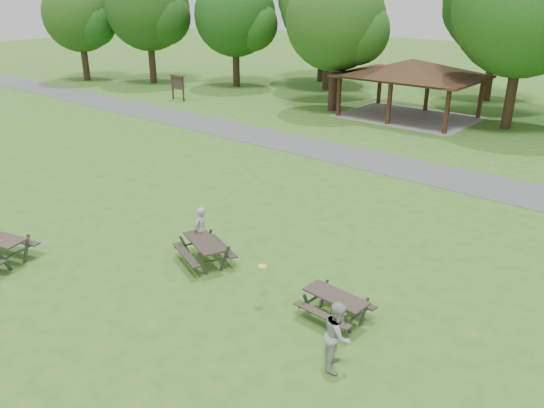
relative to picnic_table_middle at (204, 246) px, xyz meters
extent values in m
plane|color=#35691E|center=(-0.46, -1.40, -0.57)|extent=(160.00, 160.00, 0.00)
cube|color=#4A4A4D|center=(-0.46, 12.60, -0.56)|extent=(120.00, 3.20, 0.02)
cube|color=#311A12|center=(-8.16, 19.90, 0.73)|extent=(0.22, 0.22, 2.60)
cube|color=#371D14|center=(-8.16, 25.30, 0.73)|extent=(0.22, 0.22, 2.60)
cube|color=#3A1E15|center=(-4.46, 19.90, 0.73)|extent=(0.22, 0.22, 2.60)
cube|color=#3E2416|center=(-4.46, 25.30, 0.73)|extent=(0.22, 0.22, 2.60)
cube|color=#351C13|center=(-0.76, 19.90, 0.73)|extent=(0.22, 0.22, 2.60)
cube|color=#3E2216|center=(-0.76, 25.30, 0.73)|extent=(0.22, 0.22, 2.60)
cube|color=#382016|center=(-4.46, 22.60, 2.11)|extent=(8.60, 6.60, 0.16)
pyramid|color=#322114|center=(-4.46, 22.60, 2.69)|extent=(7.01, 7.01, 1.00)
cube|color=gray|center=(-4.46, 22.60, -0.56)|extent=(8.40, 6.40, 0.03)
cube|color=#361F13|center=(-21.06, 16.60, 0.33)|extent=(0.10, 0.10, 1.80)
cube|color=#331F12|center=(-19.86, 16.60, 0.33)|extent=(0.10, 0.10, 1.80)
cube|color=#2C2320|center=(-20.46, 16.60, 0.73)|extent=(1.40, 0.06, 0.90)
cube|color=black|center=(-20.46, 16.60, 1.28)|extent=(1.60, 0.30, 0.06)
cylinder|color=#2E2114|center=(-28.46, 20.60, 1.26)|extent=(0.60, 0.60, 3.67)
sphere|color=#193F12|center=(-28.46, 20.60, 5.80)|extent=(7.20, 7.20, 7.20)
sphere|color=#163F12|center=(-26.84, 20.90, 5.08)|extent=(4.68, 4.68, 4.68)
sphere|color=#1F4B15|center=(-29.90, 20.40, 5.26)|extent=(4.32, 4.32, 4.32)
cylinder|color=black|center=(-21.46, 24.10, 1.09)|extent=(0.60, 0.60, 3.32)
sphere|color=#154313|center=(-21.46, 24.10, 5.30)|extent=(6.80, 6.80, 6.80)
sphere|color=#1C4C15|center=(-19.93, 24.40, 4.62)|extent=(4.42, 4.42, 4.42)
sphere|color=#193F12|center=(-22.82, 23.90, 4.79)|extent=(4.08, 4.08, 4.08)
cylinder|color=#301D15|center=(-14.46, 27.60, 1.35)|extent=(0.60, 0.60, 3.85)
sphere|color=#1E4D16|center=(-14.46, 27.60, 6.20)|extent=(7.80, 7.80, 7.80)
sphere|color=#194012|center=(-12.71, 27.90, 5.42)|extent=(5.07, 5.07, 5.07)
sphere|color=#1B4413|center=(-16.02, 27.40, 5.62)|extent=(4.68, 4.68, 4.68)
cylinder|color=#301D15|center=(-9.46, 21.10, 1.18)|extent=(0.60, 0.60, 3.50)
sphere|color=#1D4814|center=(-9.46, 21.10, 5.40)|extent=(6.60, 6.60, 6.60)
sphere|color=#1C4B15|center=(-7.98, 21.40, 4.74)|extent=(4.29, 4.29, 4.29)
sphere|color=#134112|center=(-10.78, 20.90, 4.91)|extent=(3.96, 3.96, 3.96)
cylinder|color=#311E15|center=(1.54, 23.60, 1.44)|extent=(0.60, 0.60, 4.02)
sphere|color=#1B4F16|center=(1.54, 23.60, 6.45)|extent=(8.00, 8.00, 8.00)
sphere|color=#1B4012|center=(-0.06, 23.40, 5.85)|extent=(4.80, 4.80, 4.80)
cylinder|color=black|center=(-17.46, 31.10, 1.61)|extent=(0.60, 0.60, 4.38)
sphere|color=#194212|center=(-15.66, 31.40, 6.00)|extent=(5.20, 5.20, 5.20)
sphere|color=#214C15|center=(-19.06, 30.90, 6.20)|extent=(4.80, 4.80, 4.80)
cylinder|color=black|center=(-2.46, 31.60, 1.49)|extent=(0.60, 0.60, 4.13)
sphere|color=#164E16|center=(-2.46, 31.60, 6.56)|extent=(8.00, 8.00, 8.00)
sphere|color=#194012|center=(-0.66, 31.90, 5.76)|extent=(5.20, 5.20, 5.20)
sphere|color=#184112|center=(-4.06, 31.40, 5.96)|extent=(4.80, 4.80, 4.80)
cylinder|color=#312216|center=(-34.46, 17.60, 1.09)|extent=(0.60, 0.60, 3.32)
sphere|color=#1D4513|center=(-34.46, 17.60, 5.15)|extent=(6.40, 6.40, 6.40)
sphere|color=#144715|center=(-33.02, 17.90, 4.51)|extent=(4.16, 4.16, 4.16)
sphere|color=#174313|center=(-35.74, 17.40, 4.67)|extent=(3.84, 3.84, 3.84)
cube|color=#2F2822|center=(-5.17, -3.43, -0.09)|extent=(1.99, 0.86, 0.04)
cube|color=#38393B|center=(-4.12, -4.23, -0.17)|extent=(0.19, 0.42, 0.87)
cube|color=#414244|center=(-4.36, -3.44, -0.17)|extent=(0.19, 0.42, 0.87)
cube|color=#404042|center=(-4.24, -3.84, -0.14)|extent=(0.54, 1.57, 0.05)
cube|color=#2B231F|center=(0.00, 0.00, 0.16)|extent=(1.93, 1.32, 0.05)
cube|color=#2B241F|center=(-0.22, -0.55, -0.14)|extent=(1.76, 0.90, 0.04)
cube|color=#2A231E|center=(0.22, 0.55, -0.14)|extent=(1.76, 0.90, 0.04)
cube|color=#444446|center=(-0.78, -0.10, -0.21)|extent=(0.19, 0.37, 0.78)
cube|color=#3F3F41|center=(-0.50, 0.60, -0.21)|extent=(0.19, 0.37, 0.78)
cube|color=#3B3B3E|center=(-0.64, 0.25, -0.18)|extent=(0.59, 1.38, 0.05)
cube|color=#3A3A3C|center=(0.50, -0.60, -0.21)|extent=(0.19, 0.37, 0.78)
cube|color=#3A3A3C|center=(0.78, 0.10, -0.21)|extent=(0.19, 0.37, 0.78)
cube|color=#404043|center=(0.64, -0.25, -0.18)|extent=(0.59, 1.38, 0.05)
cube|color=#2F2722|center=(4.77, 0.05, 0.11)|extent=(1.71, 0.76, 0.05)
cube|color=#312A24|center=(4.74, -0.50, -0.17)|extent=(1.68, 0.33, 0.04)
cube|color=#2A231E|center=(4.80, 0.60, -0.17)|extent=(1.68, 0.33, 0.04)
cube|color=#3D3D3F|center=(4.11, -0.26, -0.23)|extent=(0.08, 0.35, 0.73)
cube|color=#434345|center=(4.15, 0.44, -0.23)|extent=(0.08, 0.35, 0.73)
cube|color=#3B3B3D|center=(4.13, 0.09, -0.21)|extent=(0.13, 1.36, 0.05)
cube|color=#3D3D3F|center=(5.39, -0.33, -0.23)|extent=(0.08, 0.35, 0.73)
cube|color=#404042|center=(5.43, 0.36, -0.23)|extent=(0.08, 0.35, 0.73)
cube|color=#434345|center=(5.41, 0.02, -0.21)|extent=(0.13, 1.36, 0.05)
cylinder|color=yellow|center=(2.85, -0.57, 0.55)|extent=(0.29, 0.29, 0.02)
imported|color=#ABABAE|center=(-0.64, 0.46, 0.20)|extent=(0.48, 0.63, 1.54)
imported|color=#A9A9AC|center=(5.81, -1.44, 0.25)|extent=(0.90, 0.98, 1.64)
camera|label=1|loc=(10.92, -9.82, 7.31)|focal=35.00mm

